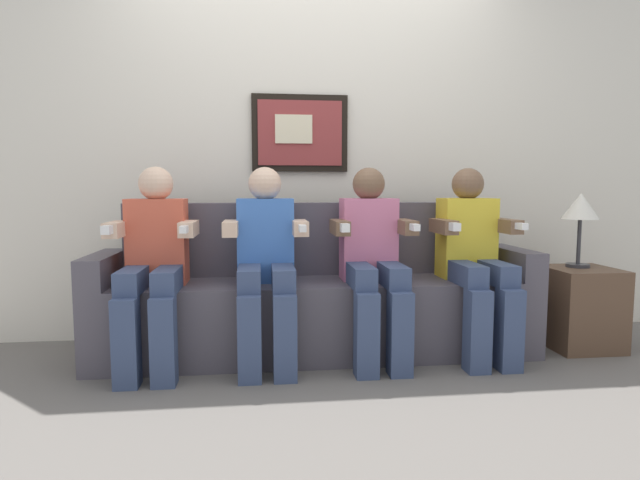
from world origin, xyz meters
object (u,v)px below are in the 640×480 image
(table_lamp, at_px, (581,210))
(person_rightmost, at_px, (474,254))
(side_table_right, at_px, (580,308))
(couch, at_px, (317,301))
(person_right_center, at_px, (372,256))
(person_left_center, at_px, (266,257))
(person_leftmost, at_px, (154,259))

(table_lamp, bearing_deg, person_rightmost, -171.59)
(side_table_right, distance_m, table_lamp, 0.61)
(side_table_right, height_order, table_lamp, table_lamp)
(table_lamp, bearing_deg, couch, 177.83)
(couch, height_order, person_rightmost, person_rightmost)
(person_right_center, relative_size, person_rightmost, 1.00)
(couch, relative_size, person_left_center, 2.32)
(couch, xyz_separation_m, person_right_center, (0.30, -0.17, 0.29))
(person_rightmost, distance_m, table_lamp, 0.78)
(person_rightmost, bearing_deg, person_right_center, 180.00)
(person_left_center, bearing_deg, side_table_right, 1.80)
(person_left_center, xyz_separation_m, person_right_center, (0.61, -0.00, 0.00))
(person_leftmost, distance_m, person_right_center, 1.21)
(person_left_center, distance_m, side_table_right, 1.97)
(person_right_center, xyz_separation_m, table_lamp, (1.33, 0.11, 0.25))
(couch, relative_size, person_leftmost, 2.32)
(couch, relative_size, side_table_right, 5.15)
(side_table_right, bearing_deg, person_left_center, -178.20)
(couch, distance_m, person_leftmost, 0.97)
(person_right_center, bearing_deg, person_leftmost, 180.00)
(couch, bearing_deg, table_lamp, -2.17)
(couch, distance_m, table_lamp, 1.73)
(person_left_center, bearing_deg, person_leftmost, -179.96)
(person_left_center, distance_m, person_rightmost, 1.21)
(person_left_center, bearing_deg, table_lamp, 3.15)
(person_right_center, height_order, side_table_right, person_right_center)
(couch, height_order, table_lamp, table_lamp)
(person_left_center, bearing_deg, person_right_center, -0.04)
(person_left_center, relative_size, person_rightmost, 1.00)
(person_right_center, bearing_deg, side_table_right, 2.64)
(person_rightmost, height_order, table_lamp, person_rightmost)
(person_leftmost, distance_m, table_lamp, 2.56)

